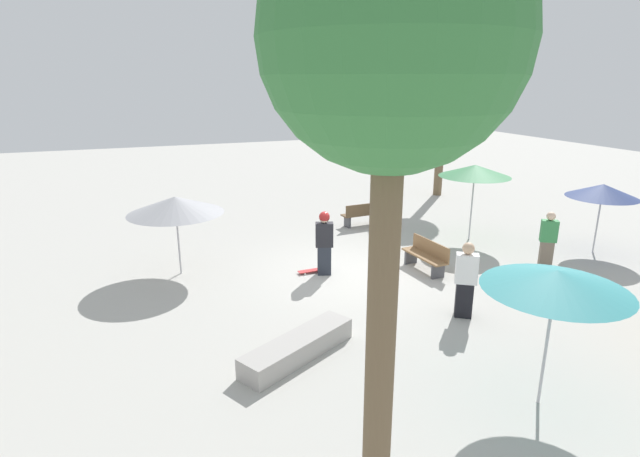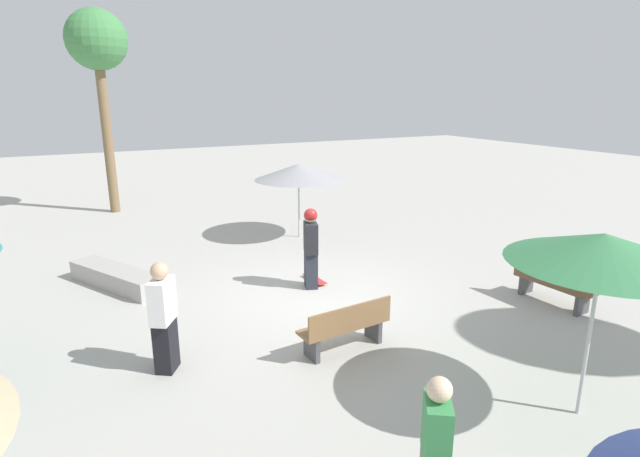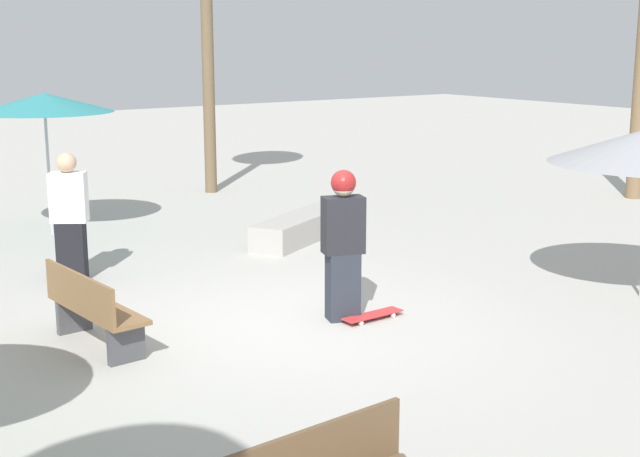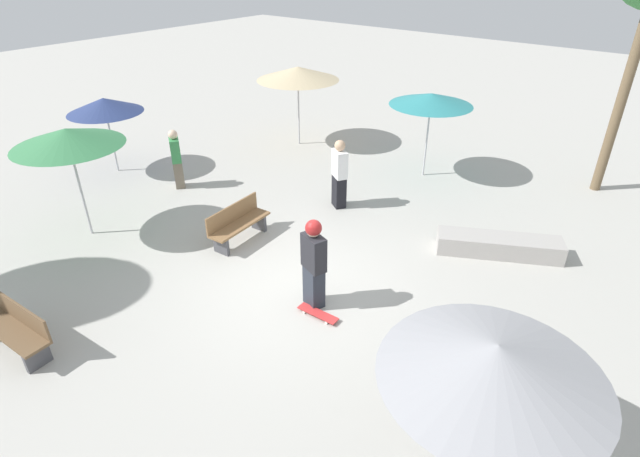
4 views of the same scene
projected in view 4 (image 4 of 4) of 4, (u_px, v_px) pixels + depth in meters
name	position (u px, v px, depth m)	size (l,w,h in m)	color
ground_plane	(300.00, 291.00, 9.64)	(60.00, 60.00, 0.00)	#B2AFA8
skater_main	(314.00, 261.00, 8.82)	(0.40, 0.53, 1.78)	#282D38
skateboard	(318.00, 313.00, 8.98)	(0.23, 0.81, 0.07)	red
concrete_ledge	(499.00, 245.00, 10.70)	(1.76, 2.58, 0.42)	#A8A39E
bench_near	(16.00, 328.00, 8.08)	(0.56, 1.63, 0.85)	#47474C
bench_far	(238.00, 224.00, 11.08)	(1.63, 0.56, 0.85)	#47474C
shade_umbrella_navy	(104.00, 105.00, 13.76)	(2.05, 2.05, 2.15)	#B7B7BC
shade_umbrella_grey	(495.00, 361.00, 5.36)	(2.55, 2.55, 2.18)	#B7B7BC
shade_umbrella_teal	(431.00, 99.00, 13.35)	(2.25, 2.25, 2.36)	#B7B7BC
shade_umbrella_tan	(298.00, 73.00, 15.54)	(2.60, 2.60, 2.51)	#B7B7BC
shade_umbrella_green	(67.00, 137.00, 10.40)	(2.29, 2.29, 2.51)	#B7B7BC
bystander_watching	(339.00, 174.00, 12.32)	(0.48, 0.55, 1.76)	black
bystander_far	(176.00, 159.00, 13.36)	(0.45, 0.50, 1.62)	#726656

